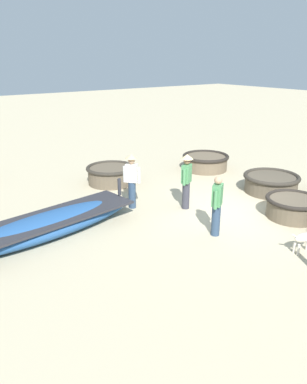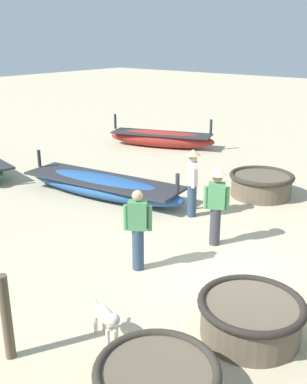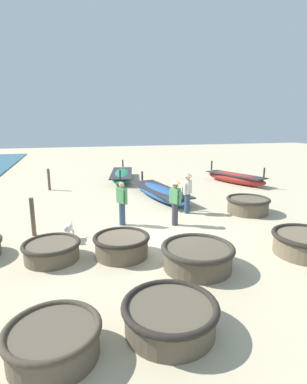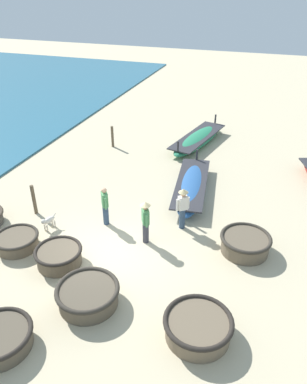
% 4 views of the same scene
% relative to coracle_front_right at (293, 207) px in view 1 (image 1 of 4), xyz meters
% --- Properties ---
extents(ground_plane, '(80.00, 80.00, 0.00)m').
position_rel_coracle_front_right_xyz_m(ground_plane, '(1.26, 0.98, -0.32)').
color(ground_plane, '#C6B793').
extents(coracle_front_right, '(1.56, 1.56, 0.59)m').
position_rel_coracle_front_right_xyz_m(coracle_front_right, '(0.00, 0.00, 0.00)').
color(coracle_front_right, brown).
rests_on(coracle_front_right, ground).
extents(coracle_far_left, '(1.85, 1.85, 0.61)m').
position_rel_coracle_front_right_xyz_m(coracle_far_left, '(1.71, -1.24, 0.01)').
color(coracle_far_left, brown).
rests_on(coracle_far_left, ground).
extents(coracle_front_left, '(1.85, 1.85, 0.62)m').
position_rel_coracle_front_right_xyz_m(coracle_front_left, '(4.95, -1.33, 0.01)').
color(coracle_front_left, brown).
rests_on(coracle_front_left, ground).
extents(coracle_weathered, '(1.75, 1.75, 0.63)m').
position_rel_coracle_front_right_xyz_m(coracle_weathered, '(5.69, 2.61, 0.02)').
color(coracle_weathered, brown).
rests_on(coracle_weathered, ground).
extents(long_boat_blue_hull, '(1.90, 5.15, 1.00)m').
position_rel_coracle_front_right_xyz_m(long_boat_blue_hull, '(2.98, 5.99, -0.03)').
color(long_boat_blue_hull, '#285693').
rests_on(long_boat_blue_hull, ground).
extents(fisherman_standing_right, '(0.43, 0.39, 1.67)m').
position_rel_coracle_front_right_xyz_m(fisherman_standing_right, '(3.29, 3.27, 0.64)').
color(fisherman_standing_right, '#2D425B').
rests_on(fisherman_standing_right, ground).
extents(fisherman_crouching, '(0.37, 0.46, 1.57)m').
position_rel_coracle_front_right_xyz_m(fisherman_crouching, '(0.49, 2.57, 0.51)').
color(fisherman_crouching, '#2D425B').
rests_on(fisherman_crouching, ground).
extents(fisherman_standing_left, '(0.36, 0.47, 1.67)m').
position_rel_coracle_front_right_xyz_m(fisherman_standing_left, '(2.30, 2.01, 0.64)').
color(fisherman_standing_left, '#383842').
rests_on(fisherman_standing_left, ground).
extents(dog, '(0.34, 0.67, 0.55)m').
position_rel_coracle_front_right_xyz_m(dog, '(-1.38, 1.55, 0.05)').
color(dog, beige).
rests_on(dog, ground).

